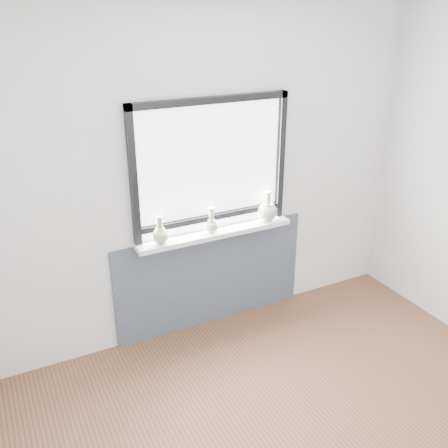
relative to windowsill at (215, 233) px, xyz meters
name	(u,v)px	position (x,y,z in m)	size (l,w,h in m)	color
back_wall	(209,180)	(0.00, 0.10, 0.42)	(3.60, 0.02, 2.60)	silver
apron_panel	(212,278)	(0.00, 0.07, -0.45)	(1.70, 0.03, 0.86)	#434E58
windowsill	(215,233)	(0.00, 0.00, 0.00)	(1.32, 0.18, 0.04)	silver
window	(211,164)	(0.00, 0.06, 0.56)	(1.30, 0.06, 1.05)	black
vase_a	(160,234)	(-0.47, -0.02, 0.09)	(0.13, 0.13, 0.22)	#B1BC91
vase_b	(211,225)	(-0.04, -0.01, 0.08)	(0.11, 0.11, 0.21)	#B1BC91
vase_c	(267,211)	(0.48, -0.01, 0.10)	(0.17, 0.17, 0.26)	#B1BC91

